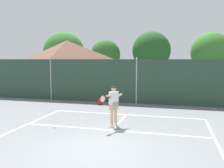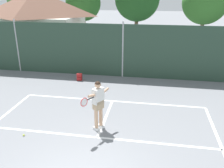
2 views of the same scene
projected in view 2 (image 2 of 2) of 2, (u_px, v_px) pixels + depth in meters
The scene contains 6 objects.
chainlink_fence at pixel (123, 51), 13.90m from camera, with size 26.09×0.09×3.19m.
clubhouse_building at pixel (38, 21), 19.33m from camera, with size 7.00×5.11×4.83m.
treeline_backdrop at pixel (140, 1), 23.60m from camera, with size 27.59×4.64×6.45m.
tennis_player at pixel (98, 101), 8.58m from camera, with size 0.71×1.31×1.85m.
tennis_ball at pixel (24, 135), 8.52m from camera, with size 0.07×0.07×0.07m, color #CCE033.
backpack_red at pixel (79, 77), 13.74m from camera, with size 0.28×0.24×0.46m.
Camera 2 is at (1.73, -4.55, 4.75)m, focal length 39.14 mm.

